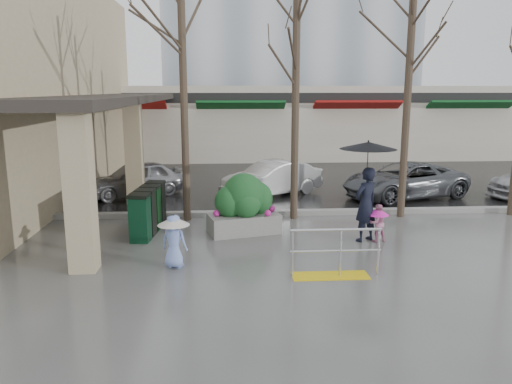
{
  "coord_description": "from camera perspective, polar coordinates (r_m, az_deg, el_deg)",
  "views": [
    {
      "loc": [
        -0.88,
        -10.92,
        3.82
      ],
      "look_at": [
        -0.09,
        1.29,
        1.3
      ],
      "focal_mm": 35.0,
      "sensor_mm": 36.0,
      "label": 1
    }
  ],
  "objects": [
    {
      "name": "tree_midwest",
      "position": [
        14.73,
        4.65,
        17.11
      ],
      "size": [
        3.2,
        3.2,
        7.0
      ],
      "color": "#382B21",
      "rests_on": "ground"
    },
    {
      "name": "child_blue",
      "position": [
        10.99,
        -9.36,
        -4.98
      ],
      "size": [
        0.7,
        0.7,
        1.18
      ],
      "rotation": [
        0.0,
        0.0,
        2.76
      ],
      "color": "#7D96DE",
      "rests_on": "ground"
    },
    {
      "name": "pillar_front",
      "position": [
        11.04,
        -19.5,
        0.16
      ],
      "size": [
        0.55,
        0.55,
        3.5
      ],
      "primitive_type": "cube",
      "color": "tan",
      "rests_on": "ground"
    },
    {
      "name": "canopy_slab",
      "position": [
        19.32,
        -15.67,
        10.64
      ],
      "size": [
        2.8,
        18.0,
        0.25
      ],
      "primitive_type": "cube",
      "color": "#2D2823",
      "rests_on": "pillar_front"
    },
    {
      "name": "car_a",
      "position": [
        18.66,
        -13.6,
        1.47
      ],
      "size": [
        3.97,
        3.01,
        1.26
      ],
      "primitive_type": "imported",
      "rotation": [
        0.0,
        0.0,
        -1.1
      ],
      "color": "#9D9DA2",
      "rests_on": "ground"
    },
    {
      "name": "tree_mideast",
      "position": [
        15.51,
        17.21,
        14.99
      ],
      "size": [
        3.2,
        3.2,
        6.5
      ],
      "color": "#382B21",
      "rests_on": "ground"
    },
    {
      "name": "curb",
      "position": [
        15.4,
        -0.31,
        -2.43
      ],
      "size": [
        120.0,
        0.3,
        0.15
      ],
      "primitive_type": "cube",
      "color": "gray",
      "rests_on": "ground"
    },
    {
      "name": "car_c",
      "position": [
        18.63,
        16.6,
        1.3
      ],
      "size": [
        4.95,
        3.36,
        1.26
      ],
      "primitive_type": "imported",
      "rotation": [
        0.0,
        0.0,
        -1.27
      ],
      "color": "#56595D",
      "rests_on": "ground"
    },
    {
      "name": "planter",
      "position": [
        13.42,
        -1.38,
        -1.44
      ],
      "size": [
        2.06,
        1.39,
        1.64
      ],
      "rotation": [
        0.0,
        0.0,
        0.26
      ],
      "color": "gray",
      "rests_on": "ground"
    },
    {
      "name": "ground",
      "position": [
        11.6,
        0.87,
        -7.59
      ],
      "size": [
        120.0,
        120.0,
        0.0
      ],
      "primitive_type": "plane",
      "color": "#51514F",
      "rests_on": "ground"
    },
    {
      "name": "woman",
      "position": [
        12.84,
        12.53,
        1.06
      ],
      "size": [
        1.43,
        1.43,
        2.59
      ],
      "rotation": [
        0.0,
        0.0,
        3.68
      ],
      "color": "black",
      "rests_on": "ground"
    },
    {
      "name": "news_boxes",
      "position": [
        13.82,
        -12.19,
        -2.0
      ],
      "size": [
        0.73,
        2.26,
        1.24
      ],
      "rotation": [
        0.0,
        0.0,
        -0.11
      ],
      "color": "#0B341E",
      "rests_on": "ground"
    },
    {
      "name": "pillar_back",
      "position": [
        17.31,
        -13.75,
        4.44
      ],
      "size": [
        0.55,
        0.55,
        3.5
      ],
      "primitive_type": "cube",
      "color": "tan",
      "rests_on": "ground"
    },
    {
      "name": "tree_west",
      "position": [
        14.61,
        -8.42,
        16.49
      ],
      "size": [
        3.2,
        3.2,
        6.8
      ],
      "color": "#382B21",
      "rests_on": "ground"
    },
    {
      "name": "child_pink",
      "position": [
        13.08,
        13.7,
        -3.11
      ],
      "size": [
        0.57,
        0.57,
        0.97
      ],
      "rotation": [
        0.0,
        0.0,
        3.39
      ],
      "color": "pink",
      "rests_on": "ground"
    },
    {
      "name": "storefront_row",
      "position": [
        29.08,
        2.04,
        8.08
      ],
      "size": [
        34.0,
        6.74,
        4.0
      ],
      "color": "beige",
      "rests_on": "ground"
    },
    {
      "name": "handrail",
      "position": [
        10.55,
        8.85,
        -7.56
      ],
      "size": [
        1.9,
        0.5,
        1.03
      ],
      "color": "yellow",
      "rests_on": "ground"
    },
    {
      "name": "street_asphalt",
      "position": [
        33.15,
        -2.15,
        5.03
      ],
      "size": [
        120.0,
        36.0,
        0.01
      ],
      "primitive_type": "cube",
      "color": "black",
      "rests_on": "ground"
    },
    {
      "name": "car_b",
      "position": [
        18.23,
        1.86,
        1.56
      ],
      "size": [
        3.94,
        3.18,
        1.26
      ],
      "primitive_type": "imported",
      "rotation": [
        0.0,
        0.0,
        -1.0
      ],
      "color": "silver",
      "rests_on": "ground"
    }
  ]
}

